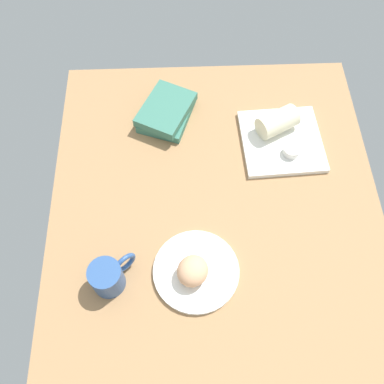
{
  "coord_description": "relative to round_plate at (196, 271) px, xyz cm",
  "views": [
    {
      "loc": [
        -48.53,
        8.41,
        108.42
      ],
      "look_at": [
        6.43,
        6.4,
        7.0
      ],
      "focal_mm": 40.14,
      "sensor_mm": 36.0,
      "label": 1
    }
  ],
  "objects": [
    {
      "name": "sauce_cup",
      "position": [
        33.7,
        -28.54,
        2.22
      ],
      "size": [
        4.64,
        4.64,
        2.45
      ],
      "color": "silver",
      "rests_on": "square_plate"
    },
    {
      "name": "breakfast_wrap",
      "position": [
        42.46,
        -25.3,
        4.27
      ],
      "size": [
        11.23,
        13.27,
        6.74
      ],
      "primitive_type": "cylinder",
      "rotation": [
        1.57,
        0.0,
        0.47
      ],
      "color": "beige",
      "rests_on": "square_plate"
    },
    {
      "name": "scone_pastry",
      "position": [
        -1.14,
        0.91,
        3.79
      ],
      "size": [
        10.78,
        10.58,
        6.18
      ],
      "primitive_type": "ellipsoid",
      "rotation": [
        0.0,
        0.0,
        2.6
      ],
      "color": "#DEA579",
      "rests_on": "round_plate"
    },
    {
      "name": "round_plate",
      "position": [
        0.0,
        0.0,
        0.0
      ],
      "size": [
        21.57,
        21.57,
        1.4
      ],
      "primitive_type": "cylinder",
      "color": "white",
      "rests_on": "dining_table"
    },
    {
      "name": "square_plate",
      "position": [
        38.57,
        -26.74,
        0.1
      ],
      "size": [
        24.19,
        24.19,
        1.6
      ],
      "primitive_type": "cube",
      "rotation": [
        0.0,
        0.0,
        0.05
      ],
      "color": "white",
      "rests_on": "dining_table"
    },
    {
      "name": "coffee_mug",
      "position": [
        -1.74,
        21.21,
        3.74
      ],
      "size": [
        10.09,
        10.99,
        8.68
      ],
      "color": "#2D518C",
      "rests_on": "dining_table"
    },
    {
      "name": "book_stack",
      "position": [
        49.33,
        6.95,
        1.92
      ],
      "size": [
        21.37,
        19.3,
        5.29
      ],
      "color": "#387260",
      "rests_on": "dining_table"
    },
    {
      "name": "dining_table",
      "position": [
        14.9,
        -6.16,
        -2.7
      ],
      "size": [
        110.0,
        90.0,
        4.0
      ],
      "primitive_type": "cube",
      "color": "#9E754C",
      "rests_on": "ground"
    }
  ]
}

